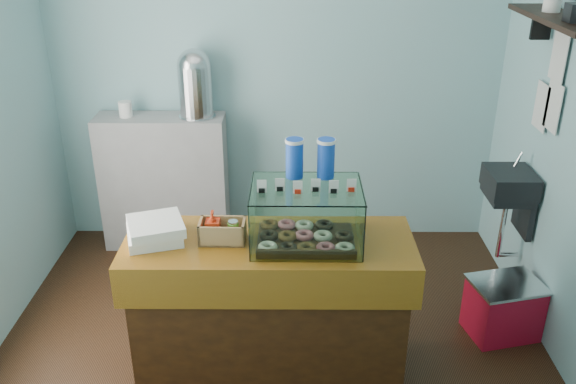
{
  "coord_description": "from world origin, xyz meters",
  "views": [
    {
      "loc": [
        0.12,
        -3.16,
        2.55
      ],
      "look_at": [
        0.1,
        -0.15,
        1.15
      ],
      "focal_mm": 38.0,
      "sensor_mm": 36.0,
      "label": 1
    }
  ],
  "objects_px": {
    "coffee_urn": "(195,82)",
    "red_cooler": "(503,308)",
    "counter": "(270,308)",
    "display_case": "(306,211)"
  },
  "relations": [
    {
      "from": "counter",
      "to": "red_cooler",
      "type": "distance_m",
      "value": 1.57
    },
    {
      "from": "coffee_urn",
      "to": "red_cooler",
      "type": "relative_size",
      "value": 1.03
    },
    {
      "from": "counter",
      "to": "red_cooler",
      "type": "height_order",
      "value": "counter"
    },
    {
      "from": "counter",
      "to": "coffee_urn",
      "type": "distance_m",
      "value": 1.92
    },
    {
      "from": "coffee_urn",
      "to": "display_case",
      "type": "bearing_deg",
      "value": -62.58
    },
    {
      "from": "counter",
      "to": "coffee_urn",
      "type": "relative_size",
      "value": 3.06
    },
    {
      "from": "coffee_urn",
      "to": "red_cooler",
      "type": "xyz_separation_m",
      "value": [
        2.11,
        -1.21,
        -1.18
      ]
    },
    {
      "from": "coffee_urn",
      "to": "red_cooler",
      "type": "height_order",
      "value": "coffee_urn"
    },
    {
      "from": "coffee_urn",
      "to": "red_cooler",
      "type": "bearing_deg",
      "value": -29.83
    },
    {
      "from": "counter",
      "to": "coffee_urn",
      "type": "height_order",
      "value": "coffee_urn"
    }
  ]
}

